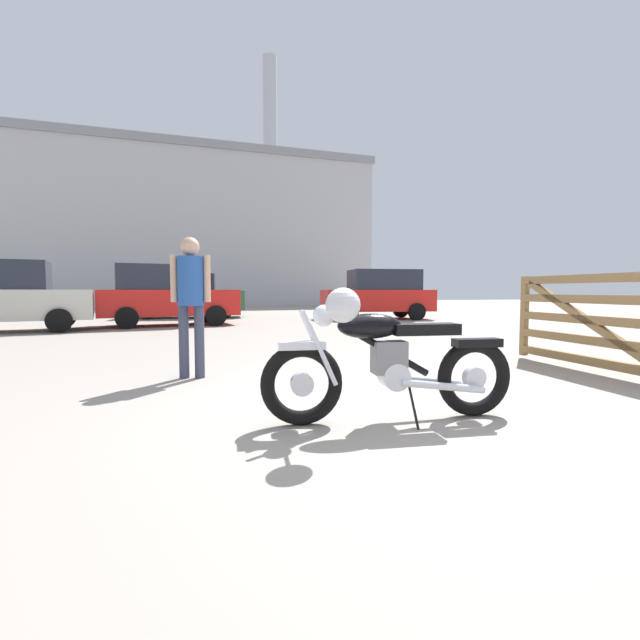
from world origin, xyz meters
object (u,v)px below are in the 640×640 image
vintage_motorcycle (386,360)px  bystander (191,292)px  timber_gate (607,318)px  white_estate_far (1,295)px  red_hatchback_near (379,294)px  silver_sedan_mid (188,296)px  blue_hatchback_right (166,295)px

vintage_motorcycle → bystander: size_ratio=1.25×
timber_gate → white_estate_far: (-9.56, 8.46, 0.21)m
red_hatchback_near → white_estate_far: bearing=17.4°
silver_sedan_mid → bystander: bearing=94.8°
bystander → timber_gate: bearing=-95.7°
timber_gate → blue_hatchback_right: (-5.77, 9.67, 0.21)m
timber_gate → blue_hatchback_right: blue_hatchback_right is taller
timber_gate → red_hatchback_near: (1.46, 10.85, 0.21)m
timber_gate → silver_sedan_mid: (-5.26, 13.52, 0.13)m
blue_hatchback_right → white_estate_far: size_ratio=1.00×
vintage_motorcycle → silver_sedan_mid: size_ratio=0.49×
silver_sedan_mid → white_estate_far: bearing=52.6°
timber_gate → red_hatchback_near: red_hatchback_near is taller
vintage_motorcycle → white_estate_far: (-6.24, 9.54, 0.43)m
bystander → white_estate_far: white_estate_far is taller
bystander → white_estate_far: bearing=40.4°
bystander → blue_hatchback_right: size_ratio=0.40×
timber_gate → white_estate_far: size_ratio=0.61×
vintage_motorcycle → bystander: bearing=-51.4°
bystander → red_hatchback_near: red_hatchback_near is taller
vintage_motorcycle → white_estate_far: bearing=-52.5°
bystander → red_hatchback_near: (6.31, 9.70, -0.10)m
red_hatchback_near → silver_sedan_mid: red_hatchback_near is taller
blue_hatchback_right → white_estate_far: (-3.79, -1.22, 0.00)m
red_hatchback_near → silver_sedan_mid: (-6.72, 2.67, -0.08)m
vintage_motorcycle → blue_hatchback_right: blue_hatchback_right is taller
bystander → red_hatchback_near: bearing=-25.4°
red_hatchback_near → silver_sedan_mid: bearing=-16.6°
white_estate_far → silver_sedan_mid: white_estate_far is taller
vintage_motorcycle → blue_hatchback_right: (-2.45, 10.76, 0.43)m
blue_hatchback_right → red_hatchback_near: (7.23, 1.18, 0.00)m
vintage_motorcycle → blue_hatchback_right: bearing=-72.9°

